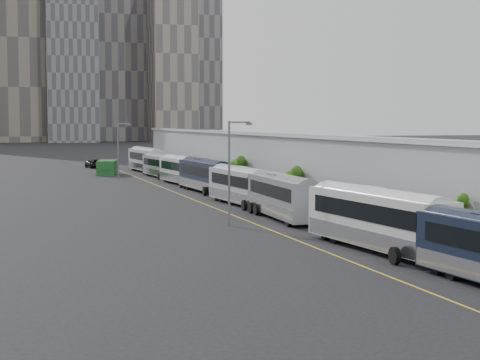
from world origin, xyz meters
name	(u,v)px	position (x,y,z in m)	size (l,w,h in m)	color
sidewalk	(334,209)	(9.00, 55.00, 0.06)	(10.00, 170.00, 0.12)	gray
lane_line	(229,214)	(-1.50, 55.00, 0.01)	(0.12, 160.00, 0.02)	gold
depot	(372,173)	(12.99, 55.00, 3.51)	(12.45, 160.40, 7.20)	gray
skyline	(40,17)	(-2.90, 324.16, 50.85)	(145.00, 64.00, 120.00)	slate
bus_2	(377,224)	(1.95, 32.11, 1.73)	(4.18, 14.24, 4.10)	silver
bus_3	(283,200)	(1.89, 49.85, 1.64)	(3.17, 13.41, 3.90)	slate
bus_4	(243,189)	(1.96, 62.00, 1.62)	(3.59, 13.31, 3.84)	#ADB2B8
bus_5	(205,178)	(2.18, 77.78, 1.67)	(3.37, 13.63, 3.95)	black
bus_6	(183,173)	(2.08, 89.32, 1.61)	(3.71, 13.21, 3.81)	silver
bus_7	(161,168)	(1.97, 103.27, 1.49)	(3.45, 12.23, 3.53)	gray
bus_8	(146,162)	(2.20, 116.53, 1.72)	(3.75, 14.06, 4.06)	#B3B7BE
tree_1	(456,211)	(6.25, 29.64, 2.74)	(1.10, 1.10, 3.39)	black
tree_2	(293,178)	(5.95, 58.25, 2.91)	(1.70, 1.70, 3.79)	black
tree_3	(238,166)	(5.96, 76.69, 3.13)	(1.68, 1.68, 4.00)	black
street_lamp_near	(232,165)	(-3.67, 46.94, 4.95)	(2.04, 0.22, 8.53)	#59595E
street_lamp_far	(119,146)	(-4.46, 102.02, 4.78)	(2.04, 0.22, 8.20)	#59595E
shipping_container	(107,168)	(-4.90, 111.85, 1.15)	(2.72, 6.43, 2.29)	#15461C
suv	(95,164)	(-4.51, 130.52, 0.78)	(2.59, 5.63, 1.56)	black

